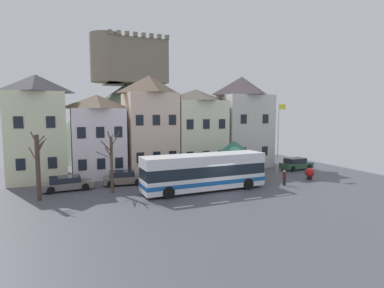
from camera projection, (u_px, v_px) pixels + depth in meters
name	position (u px, v px, depth m)	size (l,w,h in m)	color
ground_plane	(223.00, 194.00, 27.01)	(40.00, 60.00, 0.07)	#4D4B56
townhouse_00	(38.00, 128.00, 32.12)	(5.37, 6.38, 10.69)	beige
townhouse_01	(98.00, 136.00, 34.12)	(5.33, 5.81, 8.78)	white
townhouse_02	(149.00, 124.00, 36.23)	(5.39, 5.95, 11.06)	beige
townhouse_03	(196.00, 129.00, 38.61)	(5.97, 6.24, 9.67)	silver
townhouse_04	(241.00, 121.00, 40.95)	(6.16, 6.30, 11.44)	beige
hilltop_castle	(134.00, 112.00, 58.10)	(38.34, 38.34, 20.02)	#546752
transit_bus	(204.00, 172.00, 27.81)	(11.29, 3.02, 3.23)	white
bus_shelter	(234.00, 149.00, 32.49)	(3.60, 3.60, 3.99)	#473D33
parked_car_00	(123.00, 178.00, 30.25)	(3.95, 2.14, 1.32)	#74675C
parked_car_01	(67.00, 183.00, 28.12)	(4.35, 2.25, 1.22)	slate
parked_car_02	(296.00, 164.00, 38.17)	(4.00, 2.01, 1.41)	#2D523A
parked_car_03	(225.00, 170.00, 34.57)	(4.49, 1.90, 1.25)	silver
pedestrian_00	(236.00, 172.00, 31.76)	(0.35, 0.35, 1.66)	#2D2D38
pedestrian_01	(258.00, 174.00, 31.11)	(0.33, 0.32, 1.57)	black
pedestrian_02	(284.00, 177.00, 29.86)	(0.34, 0.36, 1.48)	#2D2D38
public_bench	(206.00, 172.00, 34.35)	(1.42, 0.48, 0.87)	brown
flagpole	(279.00, 134.00, 35.53)	(0.95, 0.10, 7.85)	silver
harbour_buoy	(310.00, 173.00, 32.56)	(0.95, 0.95, 1.20)	black
bare_tree_00	(38.00, 166.00, 24.58)	(1.33, 1.92, 5.42)	#47382D
bare_tree_01	(111.00, 161.00, 26.92)	(1.97, 1.69, 5.37)	brown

